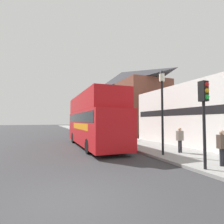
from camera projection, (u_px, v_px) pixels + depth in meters
The scene contains 12 objects.
ground_plane at pixel (49, 136), 23.92m from camera, with size 144.00×144.00×0.00m, color #333335.
sidewalk at pixel (105, 136), 23.75m from camera, with size 3.98×108.00×0.14m.
pub_white_frontage at pixel (216, 116), 13.92m from camera, with size 6.01×13.96×5.01m.
brick_terrace_rear at pixel (122, 102), 30.87m from camera, with size 6.00×19.81×10.78m.
tour_bus at pixel (93, 124), 14.45m from camera, with size 2.54×9.92×4.21m.
parked_car_ahead_of_bus at pixel (85, 133), 21.32m from camera, with size 1.74×4.53×1.34m.
pedestrian_nearest at pixel (222, 144), 7.67m from camera, with size 0.41×0.23×1.57m.
pedestrian_second at pixel (180, 137), 10.85m from camera, with size 0.41×0.22×1.55m.
traffic_signal at pixel (204, 104), 7.22m from camera, with size 0.28×0.42×3.63m.
lamp_post_nearest at pixel (162, 96), 10.28m from camera, with size 0.35×0.35×4.98m.
lamp_post_second at pixel (106, 111), 19.37m from camera, with size 0.35×0.35×4.38m.
lamp_post_third at pixel (85, 113), 28.43m from camera, with size 0.35×0.35×4.65m.
Camera 1 is at (-0.68, -4.57, 2.11)m, focal length 28.00 mm.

